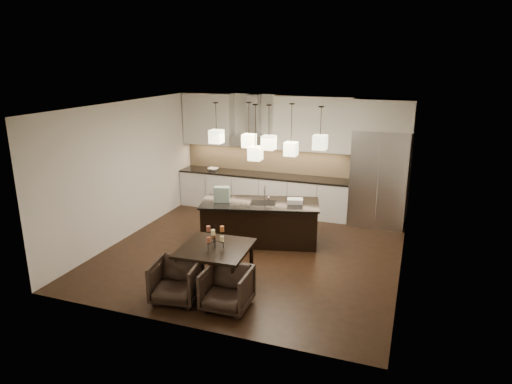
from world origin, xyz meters
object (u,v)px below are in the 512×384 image
(refrigerator, at_px, (379,178))
(armchair_left, at_px, (176,281))
(armchair_right, at_px, (227,289))
(island_body, at_px, (260,223))
(dining_table, at_px, (216,266))

(refrigerator, bearing_deg, armchair_left, -119.57)
(refrigerator, height_order, armchair_right, refrigerator)
(island_body, bearing_deg, armchair_right, -95.87)
(island_body, relative_size, dining_table, 2.06)
(refrigerator, distance_m, armchair_right, 4.86)
(dining_table, xyz_separation_m, armchair_left, (-0.35, -0.68, -0.01))
(armchair_left, relative_size, armchair_right, 1.02)
(armchair_left, height_order, armchair_right, armchair_left)
(island_body, xyz_separation_m, armchair_left, (-0.43, -2.67, -0.08))
(refrigerator, distance_m, dining_table, 4.49)
(dining_table, relative_size, armchair_right, 1.58)
(dining_table, bearing_deg, armchair_right, -56.37)
(refrigerator, xyz_separation_m, armchair_left, (-2.56, -4.52, -0.75))
(armchair_left, bearing_deg, dining_table, 54.41)
(island_body, relative_size, armchair_right, 3.26)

